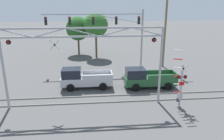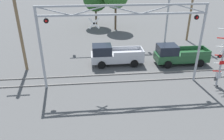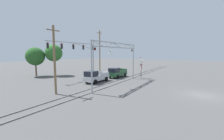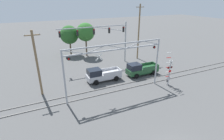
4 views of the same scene
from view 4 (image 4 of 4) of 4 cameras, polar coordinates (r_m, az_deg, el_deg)
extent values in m
cube|color=gray|center=(24.32, 0.87, -6.99)|extent=(80.00, 0.08, 0.10)
cube|color=gray|center=(25.46, -0.54, -5.55)|extent=(80.00, 0.08, 0.10)
cylinder|color=#9EA0A5|center=(20.80, -15.29, -2.76)|extent=(0.21, 0.21, 6.85)
cylinder|color=#9EA0A5|center=(26.00, 14.38, 2.47)|extent=(0.21, 0.21, 6.85)
cube|color=#9EA0A5|center=(21.73, 1.29, 6.68)|extent=(13.36, 0.14, 0.14)
cube|color=#9EA0A5|center=(21.55, 1.31, 8.43)|extent=(13.36, 0.14, 0.14)
cube|color=#9EA0A5|center=(19.97, -12.46, 5.73)|extent=(2.65, 0.08, 0.76)
cube|color=#9EA0A5|center=(20.65, -5.32, 6.72)|extent=(2.65, 0.08, 0.76)
cube|color=#9EA0A5|center=(21.64, 1.30, 7.55)|extent=(2.65, 0.08, 0.76)
cube|color=#9EA0A5|center=(22.89, 7.29, 8.21)|extent=(2.65, 0.08, 0.76)
cube|color=#9EA0A5|center=(24.36, 12.62, 8.72)|extent=(2.65, 0.08, 0.76)
cylinder|color=black|center=(20.06, -14.00, 3.56)|extent=(0.38, 0.10, 0.38)
sphere|color=red|center=(20.00, -13.95, 3.51)|extent=(0.18, 0.18, 0.18)
cylinder|color=#9EA0A5|center=(19.99, -14.06, 4.21)|extent=(0.04, 0.04, 0.10)
cylinder|color=black|center=(24.90, 13.62, 7.25)|extent=(0.38, 0.10, 0.38)
sphere|color=red|center=(24.84, 13.72, 7.21)|extent=(0.18, 0.18, 0.18)
cylinder|color=#9EA0A5|center=(24.84, 13.67, 7.79)|extent=(0.04, 0.04, 0.10)
cube|color=white|center=(20.95, -4.28, 4.24)|extent=(0.88, 0.03, 0.88)
cube|color=white|center=(20.95, -4.28, 4.24)|extent=(0.88, 0.03, 0.88)
cylinder|color=black|center=(20.93, -4.26, 4.22)|extent=(0.04, 0.04, 0.02)
cylinder|color=#9EA0A5|center=(26.69, 18.17, -0.88)|extent=(0.16, 0.16, 3.88)
cylinder|color=#59595B|center=(27.46, 17.70, -4.50)|extent=(0.35, 0.35, 0.10)
cube|color=white|center=(26.06, 18.75, 2.25)|extent=(0.78, 0.03, 0.78)
cube|color=white|center=(26.06, 18.75, 2.25)|extent=(0.78, 0.03, 0.78)
cylinder|color=black|center=(26.04, 18.79, 2.23)|extent=(0.04, 0.04, 0.02)
cylinder|color=black|center=(26.20, 17.94, 0.70)|extent=(0.32, 0.09, 0.32)
sphere|color=red|center=(26.16, 18.02, 0.66)|extent=(0.16, 0.16, 0.16)
cylinder|color=black|center=(26.57, 18.84, 0.89)|extent=(0.32, 0.09, 0.32)
sphere|color=red|center=(26.53, 18.92, 0.84)|extent=(0.16, 0.16, 0.16)
cube|color=#9EA0A5|center=(26.38, 18.39, 0.80)|extent=(0.64, 0.06, 0.06)
cube|color=red|center=(26.51, 18.39, -0.38)|extent=(0.44, 0.02, 0.32)
cube|color=#B2B2B7|center=(27.04, 17.95, -2.61)|extent=(0.36, 0.28, 0.56)
cylinder|color=red|center=(26.75, 17.70, -1.99)|extent=(0.74, 0.09, 0.16)
cylinder|color=white|center=(26.43, 17.78, -0.58)|extent=(0.74, 0.09, 0.16)
cylinder|color=red|center=(26.13, 17.86, 0.87)|extent=(0.74, 0.09, 0.16)
cylinder|color=white|center=(25.84, 17.94, 2.35)|extent=(0.74, 0.09, 0.16)
cylinder|color=red|center=(25.56, 18.02, 3.86)|extent=(0.74, 0.09, 0.16)
cylinder|color=white|center=(25.31, 18.11, 5.40)|extent=(0.74, 0.09, 0.16)
cube|color=#3F3F42|center=(27.09, 17.63, -3.34)|extent=(0.24, 0.12, 0.36)
cylinder|color=#9EA0A5|center=(34.86, 4.38, 9.05)|extent=(0.24, 0.24, 7.90)
cube|color=#9EA0A5|center=(31.62, -5.99, 13.80)|extent=(12.87, 0.14, 0.14)
cube|color=#9EA0A5|center=(32.89, -0.52, 13.19)|extent=(6.45, 0.08, 1.28)
cylinder|color=#9EA0A5|center=(30.26, -16.89, 12.30)|extent=(0.04, 0.04, 0.30)
cube|color=black|center=(30.37, -16.75, 11.09)|extent=(0.30, 0.26, 1.01)
sphere|color=red|center=(30.14, -16.77, 11.73)|extent=(0.18, 0.18, 0.18)
cylinder|color=#9EA0A5|center=(30.82, -11.33, 12.98)|extent=(0.04, 0.04, 0.30)
cube|color=black|center=(30.93, -11.23, 11.79)|extent=(0.30, 0.26, 1.01)
sphere|color=red|center=(30.70, -11.21, 12.43)|extent=(0.18, 0.18, 0.18)
cylinder|color=#9EA0A5|center=(31.64, -5.98, 13.53)|extent=(0.04, 0.04, 0.30)
cube|color=black|center=(31.75, -5.93, 12.36)|extent=(0.30, 0.26, 1.01)
sphere|color=red|center=(31.53, -5.86, 12.99)|extent=(0.18, 0.18, 0.18)
cylinder|color=#9EA0A5|center=(32.72, -0.93, 13.94)|extent=(0.04, 0.04, 0.30)
cube|color=black|center=(32.82, -0.92, 12.81)|extent=(0.30, 0.26, 1.01)
sphere|color=red|center=(32.61, -0.80, 13.41)|extent=(0.18, 0.18, 0.18)
cylinder|color=#9EA0A5|center=(34.02, 3.78, 14.22)|extent=(0.04, 0.04, 0.30)
cube|color=black|center=(34.12, 3.75, 13.14)|extent=(0.30, 0.26, 1.01)
sphere|color=red|center=(33.92, 3.91, 13.72)|extent=(0.18, 0.18, 0.18)
cube|color=#B7B7BC|center=(27.20, -2.64, -1.86)|extent=(5.39, 1.86, 0.82)
cube|color=black|center=(26.35, -5.84, -0.72)|extent=(1.94, 1.71, 0.92)
cube|color=#B7B7BC|center=(26.60, 0.21, -0.96)|extent=(3.05, 0.08, 0.41)
cube|color=#B7B7BC|center=(28.09, -1.33, 0.35)|extent=(3.05, 0.08, 0.41)
cube|color=#B7B7BC|center=(27.97, 2.36, 0.24)|extent=(0.10, 1.78, 0.41)
cylinder|color=black|center=(26.05, -5.24, -4.09)|extent=(0.80, 0.24, 0.80)
cylinder|color=black|center=(27.66, -6.57, -2.50)|extent=(0.80, 0.24, 0.80)
cylinder|color=black|center=(27.22, 1.39, -2.78)|extent=(0.80, 0.24, 0.80)
cylinder|color=black|center=(28.76, -0.26, -1.33)|extent=(0.80, 0.24, 0.80)
cube|color=#23512D|center=(29.70, 9.86, -0.01)|extent=(5.48, 1.86, 0.82)
cube|color=black|center=(28.55, 7.31, 1.08)|extent=(1.98, 1.71, 0.92)
cube|color=#23512D|center=(29.43, 12.66, 0.84)|extent=(3.11, 0.08, 0.41)
cube|color=#23512D|center=(30.75, 10.69, 1.96)|extent=(3.11, 0.08, 0.41)
cube|color=#23512D|center=(31.02, 14.05, 1.85)|extent=(0.10, 1.78, 0.41)
cylinder|color=black|center=(28.27, 8.02, -2.00)|extent=(0.80, 0.24, 0.80)
cylinder|color=black|center=(29.72, 6.08, -0.64)|extent=(0.80, 0.24, 0.80)
cylinder|color=black|center=(30.13, 13.48, -0.84)|extent=(0.80, 0.24, 0.80)
cylinder|color=black|center=(31.49, 11.41, 0.39)|extent=(0.80, 0.24, 0.80)
cylinder|color=brown|center=(23.85, -23.21, 1.68)|extent=(0.28, 0.28, 8.56)
cube|color=brown|center=(22.92, -24.63, 10.31)|extent=(1.80, 0.12, 0.12)
cylinder|color=silver|center=(22.92, -26.72, 10.21)|extent=(0.08, 0.08, 0.12)
cylinder|color=silver|center=(22.92, -22.61, 10.88)|extent=(0.08, 0.08, 0.12)
cylinder|color=brown|center=(36.54, 8.70, 11.96)|extent=(0.28, 0.28, 10.98)
cube|color=brown|center=(35.99, 9.18, 19.63)|extent=(1.80, 0.12, 0.12)
cylinder|color=silver|center=(35.54, 8.02, 19.82)|extent=(0.08, 0.08, 0.12)
cylinder|color=silver|center=(36.44, 10.33, 19.75)|extent=(0.08, 0.08, 0.12)
cylinder|color=brown|center=(39.25, -8.36, 7.39)|extent=(0.32, 0.32, 3.88)
sphere|color=#2D6628|center=(38.54, -8.64, 12.15)|extent=(3.92, 3.92, 3.92)
cylinder|color=brown|center=(40.98, -13.38, 7.07)|extent=(0.32, 0.32, 3.07)
sphere|color=#265623|center=(40.32, -13.76, 11.11)|extent=(4.04, 4.04, 4.04)
camera|label=1|loc=(10.46, 55.26, -5.89)|focal=35.00mm
camera|label=2|loc=(7.37, 44.64, -3.63)|focal=35.00mm
camera|label=3|loc=(15.45, -75.37, -22.53)|focal=24.00mm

